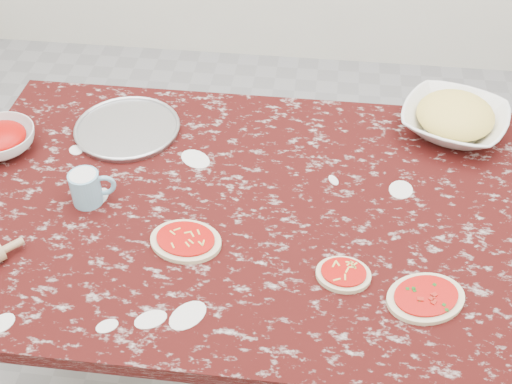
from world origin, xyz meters
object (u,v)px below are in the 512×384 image
(pizza_tray, at_px, (127,129))
(flour_mug, at_px, (87,188))
(worktable, at_px, (256,229))
(cheese_bowl, at_px, (454,121))
(sauce_bowl, at_px, (1,140))

(pizza_tray, distance_m, flour_mug, 0.31)
(worktable, xyz_separation_m, cheese_bowl, (0.53, 0.39, 0.12))
(sauce_bowl, height_order, flour_mug, flour_mug)
(worktable, bearing_deg, sauce_bowl, 168.68)
(worktable, bearing_deg, cheese_bowl, 36.01)
(worktable, xyz_separation_m, flour_mug, (-0.43, -0.03, 0.13))
(pizza_tray, height_order, flour_mug, flour_mug)
(pizza_tray, xyz_separation_m, sauce_bowl, (-0.33, -0.13, 0.02))
(worktable, height_order, sauce_bowl, sauce_bowl)
(worktable, distance_m, pizza_tray, 0.50)
(sauce_bowl, bearing_deg, worktable, -11.32)
(worktable, height_order, cheese_bowl, cheese_bowl)
(worktable, relative_size, flour_mug, 14.12)
(sauce_bowl, xyz_separation_m, cheese_bowl, (1.27, 0.24, 0.01))
(pizza_tray, height_order, sauce_bowl, sauce_bowl)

